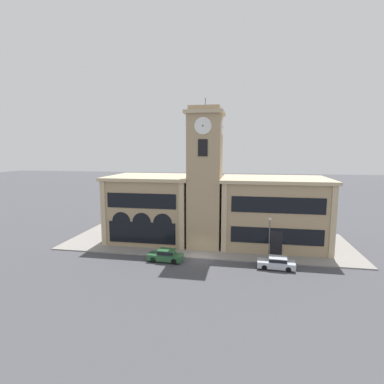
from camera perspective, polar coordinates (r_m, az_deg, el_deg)
name	(u,v)px	position (r m, az deg, el deg)	size (l,w,h in m)	color
ground_plane	(199,259)	(38.94, 1.36, -12.68)	(300.00, 300.00, 0.00)	#424247
sidewalk_kerb	(207,241)	(45.90, 2.80, -9.37)	(41.69, 14.89, 0.15)	gray
clock_tower	(205,179)	(41.74, 2.48, 2.55)	(5.18, 5.18, 20.72)	tan
town_hall_left_wing	(152,207)	(46.93, -7.56, -2.89)	(12.79, 10.69, 9.87)	tan
town_hall_right_wing	(274,211)	(44.97, 15.28, -3.60)	(15.01, 10.69, 9.84)	tan
parked_car_near	(166,255)	(38.11, -5.00, -11.90)	(4.39, 1.94, 1.53)	#285633
parked_car_mid	(277,263)	(37.14, 15.81, -12.82)	(4.35, 1.98, 1.40)	#B2B7C1
street_lamp	(270,232)	(38.19, 14.55, -7.44)	(0.36, 0.36, 5.43)	#4C4C51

